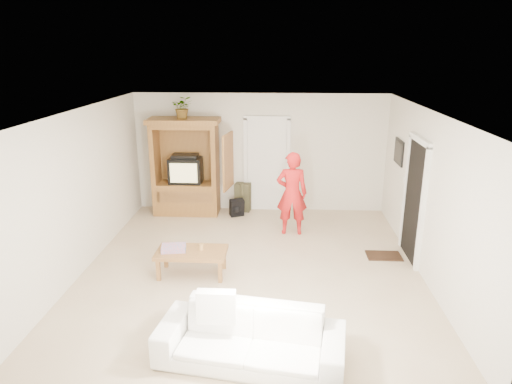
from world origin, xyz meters
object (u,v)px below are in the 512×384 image
(sofa, at_px, (250,338))
(coffee_table, at_px, (192,254))
(man, at_px, (292,193))
(armoire, at_px, (187,173))

(sofa, relative_size, coffee_table, 1.91)
(man, relative_size, coffee_table, 1.47)
(armoire, height_order, sofa, armoire)
(sofa, height_order, coffee_table, sofa)
(man, distance_m, sofa, 4.00)
(coffee_table, bearing_deg, man, 48.72)
(armoire, bearing_deg, man, -25.50)
(armoire, xyz_separation_m, coffee_table, (0.63, -2.91, -0.55))
(man, bearing_deg, sofa, 81.58)
(sofa, bearing_deg, armoire, 117.63)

